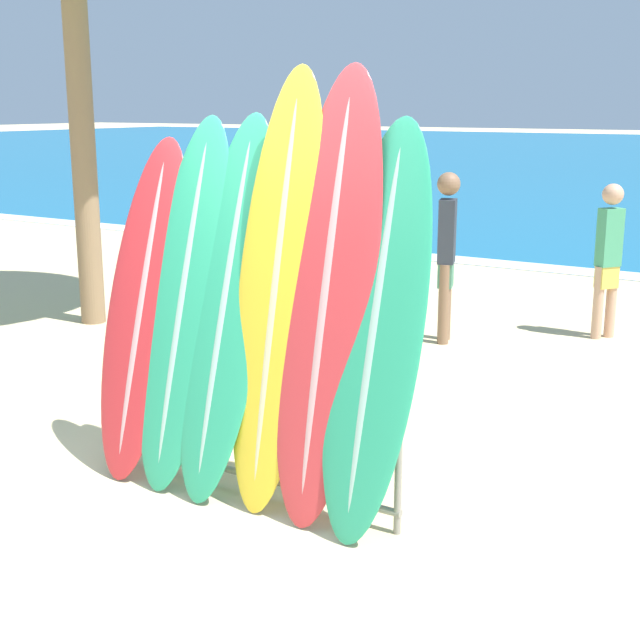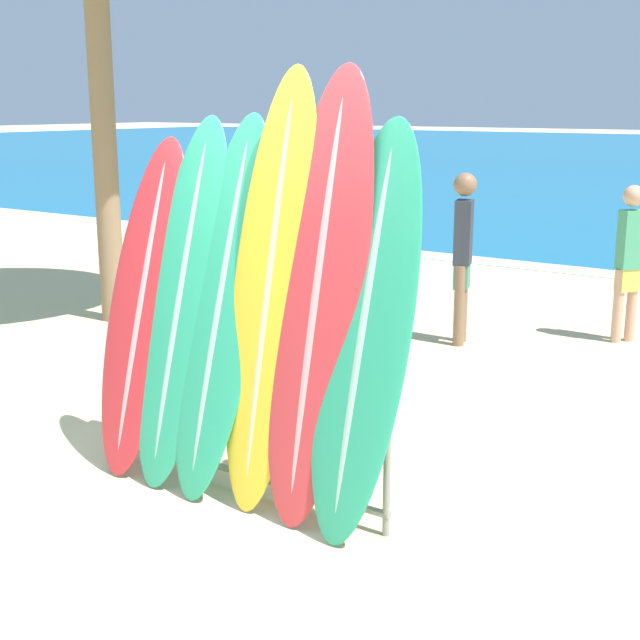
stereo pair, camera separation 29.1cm
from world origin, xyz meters
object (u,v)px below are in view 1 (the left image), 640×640
object	(u,v)px
surfboard_rack	(249,418)
surfboard_slot_5	(376,330)
surfboard_slot_2	(227,307)
surfboard_slot_3	(277,292)
person_mid_beach	(608,255)
surfboard_slot_0	(144,308)
person_near_water	(446,251)
surfboard_slot_1	(185,303)
surfboard_slot_4	(327,298)

from	to	relation	value
surfboard_rack	surfboard_slot_5	world-z (taller)	surfboard_slot_5
surfboard_slot_2	surfboard_slot_3	size ratio (longest dim) A/B	0.90
person_mid_beach	surfboard_slot_0	bearing A→B (deg)	-162.25
surfboard_slot_0	surfboard_slot_3	world-z (taller)	surfboard_slot_3
person_near_water	person_mid_beach	xyz separation A→B (m)	(1.30, 0.96, -0.07)
surfboard_slot_1	person_near_water	size ratio (longest dim) A/B	1.35
surfboard_slot_5	surfboard_slot_0	bearing A→B (deg)	-179.57
surfboard_slot_5	person_mid_beach	bearing A→B (deg)	89.43
surfboard_rack	person_mid_beach	xyz separation A→B (m)	(0.86, 4.82, 0.36)
surfboard_slot_4	surfboard_slot_1	bearing A→B (deg)	-179.10
surfboard_rack	surfboard_slot_3	bearing A→B (deg)	16.55
surfboard_slot_3	surfboard_slot_0	bearing A→B (deg)	-178.17
surfboard_slot_3	surfboard_slot_1	bearing A→B (deg)	-178.68
surfboard_slot_5	person_near_water	distance (m)	4.03
person_near_water	surfboard_slot_3	bearing A→B (deg)	-8.32
surfboard_slot_2	person_near_water	distance (m)	3.83
surfboard_slot_5	surfboard_slot_2	bearing A→B (deg)	179.55
surfboard_slot_0	surfboard_slot_4	size ratio (longest dim) A/B	0.83
surfboard_slot_5	person_mid_beach	distance (m)	4.80
surfboard_rack	surfboard_slot_2	distance (m)	0.67
surfboard_slot_0	surfboard_slot_4	distance (m)	1.33
surfboard_rack	surfboard_slot_4	size ratio (longest dim) A/B	0.80
surfboard_slot_0	surfboard_slot_5	distance (m)	1.62
surfboard_rack	surfboard_slot_3	size ratio (longest dim) A/B	0.80
surfboard_slot_1	person_mid_beach	distance (m)	4.98
surfboard_slot_5	surfboard_slot_1	bearing A→B (deg)	179.82
surfboard_rack	surfboard_slot_1	distance (m)	0.80
surfboard_slot_2	surfboard_slot_3	distance (m)	0.38
surfboard_slot_0	person_mid_beach	xyz separation A→B (m)	(1.67, 4.80, -0.21)
person_near_water	person_mid_beach	size ratio (longest dim) A/B	1.08
person_near_water	person_mid_beach	bearing A→B (deg)	109.10
surfboard_slot_5	person_near_water	world-z (taller)	surfboard_slot_5
surfboard_slot_4	surfboard_slot_5	size ratio (longest dim) A/B	1.12
surfboard_slot_5	person_mid_beach	xyz separation A→B (m)	(0.05, 4.79, -0.28)
surfboard_rack	surfboard_slot_0	distance (m)	0.99
surfboard_slot_4	person_near_water	bearing A→B (deg)	103.86
surfboard_slot_1	surfboard_slot_3	world-z (taller)	surfboard_slot_3
surfboard_slot_0	surfboard_slot_1	size ratio (longest dim) A/B	0.94
surfboard_slot_5	person_mid_beach	size ratio (longest dim) A/B	1.45
surfboard_slot_0	surfboard_slot_1	bearing A→B (deg)	2.90
surfboard_slot_4	person_near_water	size ratio (longest dim) A/B	1.52
person_mid_beach	person_near_water	bearing A→B (deg)	163.44
surfboard_slot_2	surfboard_slot_4	distance (m)	0.69
surfboard_rack	surfboard_slot_1	xyz separation A→B (m)	(-0.49, 0.04, 0.63)
surfboard_slot_3	person_near_water	bearing A→B (deg)	99.12
surfboard_slot_0	surfboard_slot_3	bearing A→B (deg)	1.83
surfboard_rack	surfboard_slot_5	xyz separation A→B (m)	(0.81, 0.03, 0.63)
surfboard_rack	surfboard_slot_2	xyz separation A→B (m)	(-0.18, 0.04, 0.64)
surfboard_slot_4	person_mid_beach	distance (m)	4.80
surfboard_rack	surfboard_slot_4	distance (m)	0.92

